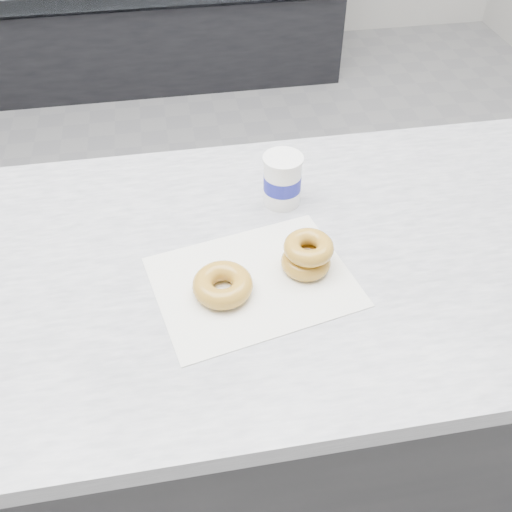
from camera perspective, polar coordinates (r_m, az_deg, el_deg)
The scene contains 6 objects.
ground at distance 2.12m, azimuth -10.39°, elevation -7.54°, with size 5.00×5.00×0.00m, color #939396.
counter at distance 1.40m, azimuth -11.73°, elevation -14.82°, with size 3.06×0.76×0.90m.
wax_paper at distance 1.01m, azimuth -0.28°, elevation -2.56°, with size 0.34×0.26×0.00m, color white.
donut_single at distance 0.98m, azimuth -3.35°, elevation -2.90°, with size 0.10×0.10×0.04m, color gold.
donut_stack at distance 1.01m, azimuth 5.14°, elevation 0.15°, with size 0.12×0.12×0.06m.
coffee_cup at distance 1.15m, azimuth 2.65°, elevation 7.65°, with size 0.09×0.09×0.11m.
Camera 1 is at (0.15, -1.35, 1.63)m, focal length 40.00 mm.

